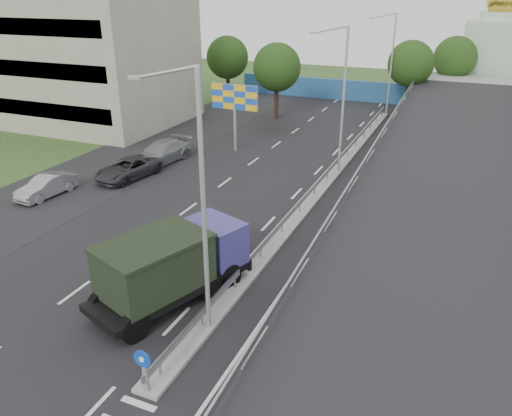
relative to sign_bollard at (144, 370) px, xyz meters
The scene contains 21 objects.
road_surface 18.11m from the sign_bollard, 99.55° to the left, with size 26.00×90.00×0.04m, color black.
parking_strip 23.98m from the sign_bollard, 131.91° to the left, with size 8.00×90.00×0.05m, color black.
median 21.85m from the sign_bollard, 90.00° to the left, with size 1.00×44.00×0.20m, color gray.
overpass_ramp 23.09m from the sign_bollard, 71.04° to the left, with size 10.00×50.00×3.50m.
median_guardrail 21.83m from the sign_bollard, 90.00° to the left, with size 0.09×44.00×0.71m.
sign_bollard is the anchor object (origin of this frame).
lamp_post_near 6.12m from the sign_bollard, 88.36° to the left, with size 2.74×0.18×10.08m.
lamp_post_mid 24.30m from the sign_bollard, 89.74° to the left, with size 2.74×0.18×10.08m.
lamp_post_far 44.08m from the sign_bollard, 89.86° to the left, with size 2.74×0.18×10.08m.
beige_building 42.59m from the sign_bollard, 135.17° to the left, with size 24.00×14.00×12.00m, color gray.
blue_wall 49.99m from the sign_bollard, 94.59° to the left, with size 30.00×0.50×2.40m, color navy.
church 58.84m from the sign_bollard, 80.19° to the left, with size 7.00×7.00×13.80m.
billboard 27.53m from the sign_bollard, 109.21° to the left, with size 4.00×0.24×5.50m.
tree_left_mid 39.34m from the sign_bollard, 104.81° to the left, with size 4.80×4.80×7.60m.
tree_median_far 46.06m from the sign_bollard, 87.50° to the left, with size 4.80×4.80×7.60m.
tree_left_far 46.64m from the sign_bollard, 112.80° to the left, with size 4.80×4.80×7.60m.
tree_ramp_far 53.33m from the sign_bollard, 83.52° to the left, with size 4.80×4.80×7.60m.
dump_truck 5.68m from the sign_bollard, 112.19° to the left, with size 4.91×7.69×3.19m.
parked_car_b 20.10m from the sign_bollard, 143.05° to the left, with size 1.46×4.19×1.38m, color gray.
parked_car_c 21.50m from the sign_bollard, 127.93° to the left, with size 2.38×5.17×1.44m, color #2B2B2F.
parked_car_d 24.59m from the sign_bollard, 121.86° to the left, with size 2.28×5.62×1.63m, color gray.
Camera 1 is at (8.38, -8.09, 12.46)m, focal length 35.00 mm.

